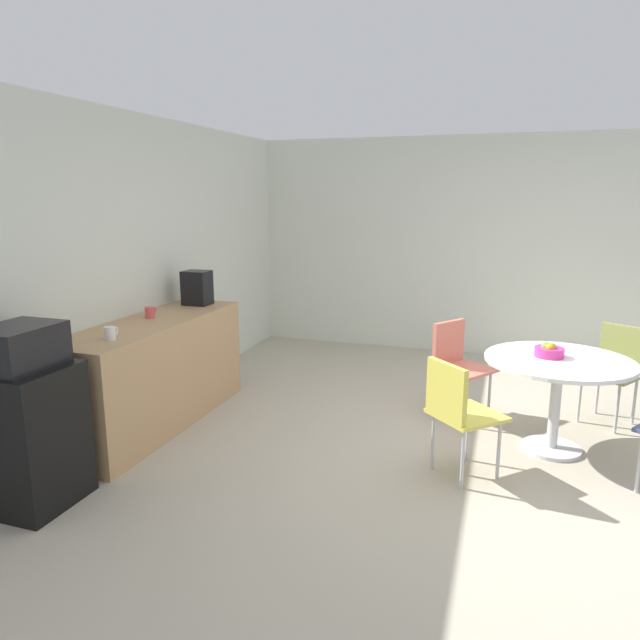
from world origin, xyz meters
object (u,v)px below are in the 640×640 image
round_table (558,377)px  chair_yellow (456,405)px  mug_red (110,333)px  mug_white (150,312)px  fruit_bowl (549,351)px  mug_green (199,300)px  mini_fridge (28,436)px  chair_olive (616,362)px  chair_coral (456,357)px  microwave (18,347)px  coffee_maker (197,288)px

round_table → chair_yellow: (-0.67, 0.67, -0.07)m
round_table → mug_red: mug_red is taller
chair_yellow → mug_red: bearing=100.7°
mug_white → round_table: bearing=-83.0°
mug_white → mug_red: same height
fruit_bowl → mug_green: bearing=86.3°
chair_yellow → mug_white: bearing=83.9°
mini_fridge → mug_white: (1.45, 0.07, 0.50)m
mini_fridge → fruit_bowl: (1.89, -3.10, 0.33)m
chair_olive → mug_red: bearing=118.2°
mini_fridge → chair_coral: 3.37m
microwave → mug_red: size_ratio=3.72×
chair_olive → mug_white: bearing=107.7°
chair_yellow → fruit_bowl: (0.71, -0.60, 0.25)m
chair_olive → chair_yellow: size_ratio=1.00×
mini_fridge → mug_white: size_ratio=6.90×
round_table → mug_green: mug_green is taller
mini_fridge → coffee_maker: coffee_maker is taller
fruit_bowl → mug_red: 3.23m
microwave → mug_green: size_ratio=3.72×
chair_olive → chair_yellow: (-1.47, 1.19, 0.00)m
round_table → mug_red: (-1.13, 3.07, 0.36)m
fruit_bowl → chair_olive: bearing=-37.8°
chair_yellow → mug_red: (-0.45, 2.40, 0.43)m
chair_coral → mug_green: bearing=97.3°
chair_yellow → mug_green: mug_green is taller
coffee_maker → round_table: bearing=-94.7°
microwave → chair_olive: (2.65, -3.69, -0.50)m
mini_fridge → mug_green: 2.15m
mug_green → coffee_maker: (0.03, 0.03, 0.11)m
chair_olive → coffee_maker: bearing=98.3°
chair_olive → mini_fridge: bearing=125.6°
chair_coral → mug_green: size_ratio=6.43×
chair_olive → fruit_bowl: bearing=142.2°
microwave → round_table: microwave is taller
chair_yellow → chair_coral: bearing=5.4°
chair_olive → mug_green: 3.73m
chair_olive → coffee_maker: (-0.54, 3.69, 0.54)m
chair_coral → mug_white: mug_white is taller
mug_white → mug_red: (-0.73, -0.17, 0.00)m
microwave → coffee_maker: bearing=0.0°
microwave → mug_white: size_ratio=3.72×
chair_olive → chair_yellow: same height
chair_coral → fruit_bowl: 0.91m
chair_olive → mug_white: mug_white is taller
chair_yellow → fruit_bowl: fruit_bowl is taller
chair_yellow → coffee_maker: 2.72m
chair_yellow → coffee_maker: (0.94, 2.50, 0.54)m
round_table → coffee_maker: bearing=85.3°
mini_fridge → microwave: 0.58m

